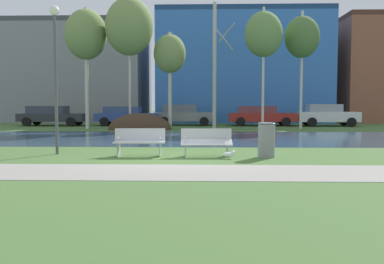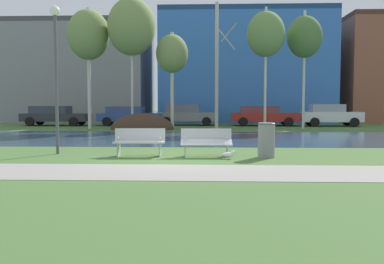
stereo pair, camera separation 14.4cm
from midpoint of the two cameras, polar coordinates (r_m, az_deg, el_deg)
name	(u,v)px [view 2 (the right image)]	position (r m, az deg, el deg)	size (l,w,h in m)	color
ground_plane	(188,134)	(22.90, -0.40, -0.30)	(120.00, 120.00, 0.00)	#476B33
paved_path_strip	(162,172)	(10.66, -3.54, -5.25)	(60.00, 2.44, 0.01)	gray
river_band	(185,138)	(20.61, -0.70, -0.77)	(80.00, 8.46, 0.01)	#2D475B
soil_mound	(142,130)	(26.98, -6.41, 0.33)	(3.92, 2.75, 2.01)	#423021
bench_left	(139,141)	(13.77, -6.62, -1.22)	(1.62, 0.61, 0.87)	#B2B5B7
bench_right	(206,142)	(13.61, 2.19, -1.26)	(1.62, 0.61, 0.87)	#B2B5B7
trash_bin	(266,140)	(13.57, 10.03, -0.99)	(0.54, 0.54, 1.07)	gray
seagull	(229,155)	(13.11, 5.13, -2.97)	(0.42, 0.16, 0.25)	white
streetlamp	(56,54)	(14.97, -17.20, 9.75)	(0.32, 0.32, 4.81)	#4C4C51
birch_far_left	(88,35)	(28.78, -13.29, 12.26)	(2.64, 2.64, 7.62)	beige
birch_left	(131,27)	(27.75, -7.80, 13.51)	(2.95, 2.95, 8.12)	beige
birch_center_left	(172,54)	(27.69, -2.50, 10.13)	(2.01, 2.01, 6.06)	beige
birch_center	(217,64)	(27.99, 3.49, 8.87)	(1.40, 2.43, 7.99)	#BCB7A8
birch_center_right	(266,35)	(27.59, 9.82, 12.50)	(2.32, 2.32, 7.50)	beige
birch_right	(305,37)	(28.81, 14.70, 11.93)	(2.19, 2.19, 7.42)	beige
parked_van_nearest_dark	(54,115)	(32.69, -17.49, 2.12)	(4.79, 2.06, 1.41)	#282B30
parked_sedan_second_blue	(129,115)	(31.63, -8.14, 2.18)	(4.59, 2.07, 1.37)	#2D4793
parked_hatch_third_grey	(186,114)	(31.65, -0.65, 2.33)	(4.34, 2.11, 1.52)	slate
parked_wagon_fourth_red	(263,115)	(31.49, 9.44, 2.19)	(4.80, 2.20, 1.41)	maroon
parked_suv_fifth_white	(330,115)	(31.93, 17.80, 2.18)	(4.07, 2.04, 1.55)	silver
building_grey_warehouse	(77,73)	(40.75, -14.79, 7.45)	(12.94, 8.86, 8.53)	gray
building_blue_store	(243,69)	(39.13, 6.88, 8.23)	(14.17, 9.56, 9.25)	#3870C6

